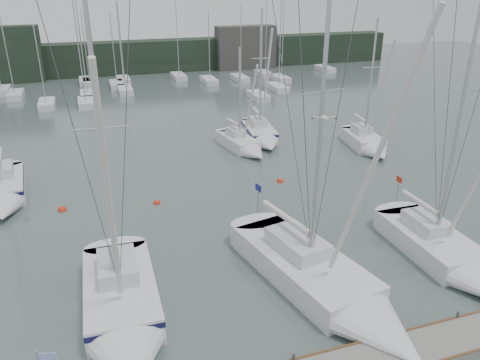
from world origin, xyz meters
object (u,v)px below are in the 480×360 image
object	(u,v)px
sailboat_mid_c	(245,146)
buoy_b	(280,182)
buoy_a	(157,203)
sailboat_mid_e	(369,145)
buoy_c	(62,210)
sailboat_near_center	(337,294)
sailboat_mid_d	(262,136)
sailboat_near_left	(124,317)
sailboat_near_right	(453,260)
sailboat_mid_a	(4,193)

from	to	relation	value
sailboat_mid_c	buoy_b	xyz separation A→B (m)	(0.42, -7.20, -0.50)
buoy_a	sailboat_mid_e	bearing A→B (deg)	13.30
buoy_b	buoy_c	xyz separation A→B (m)	(-15.76, 0.18, 0.00)
sailboat_near_center	sailboat_mid_e	size ratio (longest dim) A/B	1.39
sailboat_mid_d	buoy_b	size ratio (longest dim) A/B	24.09
sailboat_mid_c	buoy_c	world-z (taller)	sailboat_mid_c
buoy_a	buoy_c	distance (m)	6.28
buoy_a	buoy_b	world-z (taller)	buoy_b
sailboat_near_left	buoy_c	xyz separation A→B (m)	(-2.85, 13.12, -0.66)
sailboat_near_left	sailboat_mid_e	distance (m)	28.62
sailboat_mid_d	sailboat_mid_e	distance (m)	9.77
sailboat_near_left	sailboat_mid_e	world-z (taller)	sailboat_near_left
sailboat_near_center	sailboat_mid_d	xyz separation A→B (m)	(5.21, 23.63, -0.03)
sailboat_mid_d	sailboat_mid_c	bearing A→B (deg)	-133.39
sailboat_near_center	buoy_a	world-z (taller)	sailboat_near_center
buoy_b	buoy_a	bearing A→B (deg)	-175.36
sailboat_near_right	sailboat_mid_a	world-z (taller)	sailboat_near_right
sailboat_mid_e	buoy_c	xyz separation A→B (m)	(-25.98, -3.72, -0.57)
sailboat_mid_e	sailboat_near_center	bearing A→B (deg)	-117.90
sailboat_mid_c	buoy_c	distance (m)	16.88
sailboat_near_left	buoy_c	world-z (taller)	sailboat_near_left
sailboat_mid_a	sailboat_near_left	bearing A→B (deg)	-72.06
sailboat_mid_e	sailboat_mid_a	bearing A→B (deg)	-169.66
buoy_b	buoy_c	world-z (taller)	buoy_c
buoy_a	buoy_b	xyz separation A→B (m)	(9.55, 0.78, 0.00)
buoy_a	sailboat_near_center	bearing A→B (deg)	-64.87
sailboat_near_right	buoy_a	world-z (taller)	sailboat_near_right
sailboat_near_left	buoy_a	xyz separation A→B (m)	(3.36, 12.17, -0.66)
sailboat_near_left	buoy_a	distance (m)	12.64
buoy_a	sailboat_mid_c	bearing A→B (deg)	41.14
sailboat_near_right	sailboat_mid_e	bearing A→B (deg)	71.69
sailboat_near_right	sailboat_near_left	bearing A→B (deg)	178.12
sailboat_near_left	buoy_c	bearing A→B (deg)	103.29
sailboat_mid_c	buoy_a	size ratio (longest dim) A/B	19.73
sailboat_near_right	buoy_b	distance (m)	14.33
sailboat_mid_c	buoy_b	world-z (taller)	sailboat_mid_c
sailboat_mid_a	sailboat_mid_e	size ratio (longest dim) A/B	0.98
sailboat_mid_a	sailboat_mid_e	bearing A→B (deg)	-2.82
sailboat_mid_a	sailboat_mid_d	xyz separation A→B (m)	(21.59, 6.40, -0.05)
buoy_b	sailboat_mid_c	bearing A→B (deg)	93.35
sailboat_near_left	sailboat_near_center	xyz separation A→B (m)	(9.75, -1.45, -0.05)
sailboat_near_center	sailboat_mid_a	distance (m)	23.77
sailboat_mid_d	sailboat_mid_e	world-z (taller)	sailboat_mid_d
sailboat_mid_a	buoy_c	distance (m)	4.67
sailboat_mid_d	buoy_b	bearing A→B (deg)	-95.51
sailboat_near_center	sailboat_near_right	world-z (taller)	sailboat_near_center
sailboat_mid_a	buoy_a	bearing A→B (deg)	-24.77
sailboat_near_center	buoy_c	size ratio (longest dim) A/B	29.82
sailboat_mid_a	sailboat_mid_e	world-z (taller)	sailboat_mid_e
sailboat_mid_a	buoy_c	bearing A→B (deg)	-40.01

